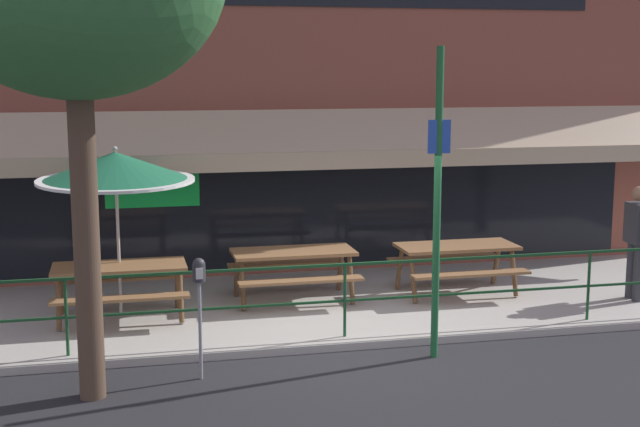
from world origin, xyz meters
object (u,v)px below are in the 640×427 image
parking_meter_near (199,282)px  patio_umbrella_left (116,168)px  picnic_table_left (120,276)px  picnic_table_centre (293,261)px  street_sign_pole (437,201)px  picnic_table_right (457,255)px  pedestrian_walking (637,237)px

parking_meter_near → patio_umbrella_left: bearing=109.1°
picnic_table_left → parking_meter_near: bearing=-69.5°
picnic_table_centre → street_sign_pole: street_sign_pole is taller
picnic_table_left → patio_umbrella_left: 1.49m
picnic_table_left → picnic_table_right: size_ratio=1.00×
picnic_table_right → patio_umbrella_left: bearing=-179.1°
picnic_table_right → street_sign_pole: street_sign_pole is taller
patio_umbrella_left → parking_meter_near: bearing=-70.9°
picnic_table_left → patio_umbrella_left: (-0.00, 0.19, 1.47)m
picnic_table_centre → picnic_table_right: bearing=-3.5°
patio_umbrella_left → street_sign_pole: (3.76, -2.40, -0.23)m
picnic_table_right → parking_meter_near: bearing=-147.7°
picnic_table_right → parking_meter_near: 4.92m
picnic_table_right → parking_meter_near: parking_meter_near is taller
picnic_table_centre → picnic_table_right: size_ratio=1.00×
parking_meter_near → street_sign_pole: size_ratio=0.38×
parking_meter_near → street_sign_pole: bearing=2.8°
street_sign_pole → picnic_table_centre: bearing=115.4°
picnic_table_right → street_sign_pole: 3.05m
street_sign_pole → pedestrian_walking: bearing=22.7°
picnic_table_centre → picnic_table_right: 2.51m
street_sign_pole → picnic_table_left: bearing=149.6°
picnic_table_left → parking_meter_near: 2.55m
picnic_table_left → pedestrian_walking: bearing=-5.0°
picnic_table_centre → pedestrian_walking: (4.97, -1.07, 0.35)m
picnic_table_right → street_sign_pole: size_ratio=0.48×
picnic_table_left → parking_meter_near: size_ratio=1.27×
pedestrian_walking → parking_meter_near: pedestrian_walking is taller
pedestrian_walking → parking_meter_near: bearing=-165.6°
pedestrian_walking → street_sign_pole: bearing=-157.3°
picnic_table_centre → picnic_table_right: same height
picnic_table_left → patio_umbrella_left: bearing=90.0°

